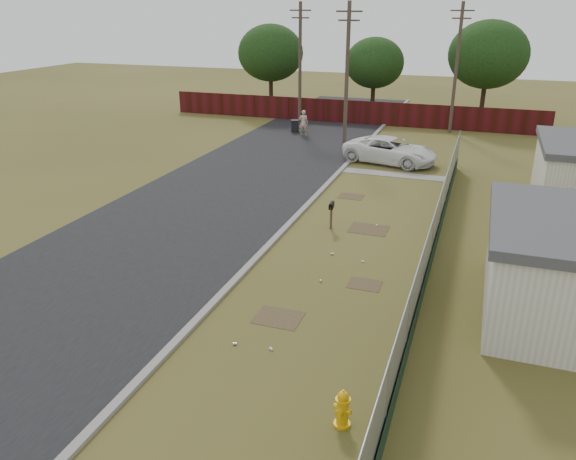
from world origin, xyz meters
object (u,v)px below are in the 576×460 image
at_px(pickup_truck, 390,150).
at_px(pedestrian, 303,123).
at_px(fire_hydrant, 342,409).
at_px(trash_bin, 295,126).
at_px(mailbox, 331,208).

height_order(pickup_truck, pedestrian, pedestrian).
distance_m(fire_hydrant, pickup_truck, 23.02).
bearing_deg(trash_bin, mailbox, -66.89).
relative_size(mailbox, trash_bin, 1.31).
bearing_deg(fire_hydrant, pickup_truck, 97.14).
xyz_separation_m(mailbox, pickup_truck, (0.51, 11.39, -0.16)).
bearing_deg(mailbox, fire_hydrant, -73.59).
bearing_deg(fire_hydrant, mailbox, 106.41).
relative_size(mailbox, pedestrian, 0.64).
height_order(mailbox, pedestrian, pedestrian).
bearing_deg(pickup_truck, fire_hydrant, -160.13).
bearing_deg(trash_bin, pedestrian, -43.86).
bearing_deg(pedestrian, pickup_truck, 131.48).
height_order(fire_hydrant, pickup_truck, pickup_truck).
distance_m(fire_hydrant, trash_bin, 31.29).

